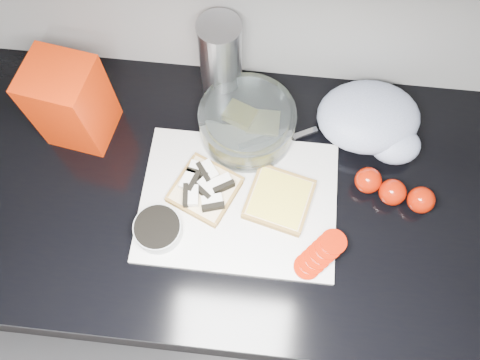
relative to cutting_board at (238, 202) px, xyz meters
name	(u,v)px	position (x,y,z in m)	size (l,w,h in m)	color
base_cabinet	(264,249)	(0.07, 0.03, -0.48)	(3.50, 0.60, 0.86)	black
countertop	(274,196)	(0.07, 0.03, -0.03)	(3.50, 0.64, 0.04)	black
cutting_board	(238,202)	(0.00, 0.00, 0.00)	(0.40, 0.30, 0.01)	silver
bread_left	(205,188)	(-0.07, 0.02, 0.02)	(0.16, 0.16, 0.04)	beige
bread_right	(279,199)	(0.08, 0.01, 0.01)	(0.15, 0.15, 0.02)	beige
tomato_slices	(320,254)	(0.17, -0.10, 0.02)	(0.11, 0.12, 0.03)	#A11703
knife	(288,139)	(0.09, 0.15, 0.01)	(0.17, 0.09, 0.01)	#BDBDC2
seed_tub	(158,230)	(-0.15, -0.08, 0.02)	(0.09, 0.09, 0.05)	#AFB4B4
tub_lid	(210,150)	(-0.07, 0.11, 0.00)	(0.09, 0.09, 0.01)	silver
glass_bowl	(247,124)	(0.00, 0.16, 0.04)	(0.20, 0.20, 0.08)	silver
bread_bag	(71,103)	(-0.36, 0.14, 0.09)	(0.13, 0.12, 0.20)	red
steel_canister	(221,61)	(-0.07, 0.27, 0.10)	(0.09, 0.09, 0.21)	#A9A9AD
grocery_bag	(372,121)	(0.26, 0.20, 0.04)	(0.24, 0.21, 0.10)	silver
whole_tomatoes	(394,191)	(0.31, 0.05, 0.02)	(0.16, 0.09, 0.06)	#A11703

